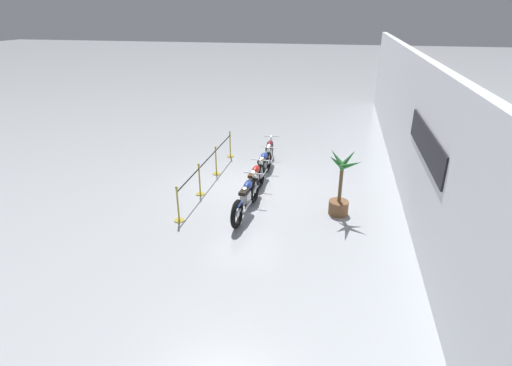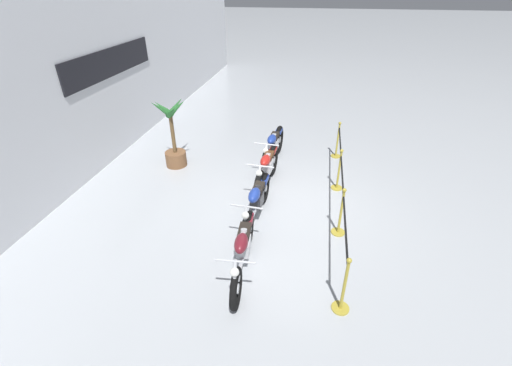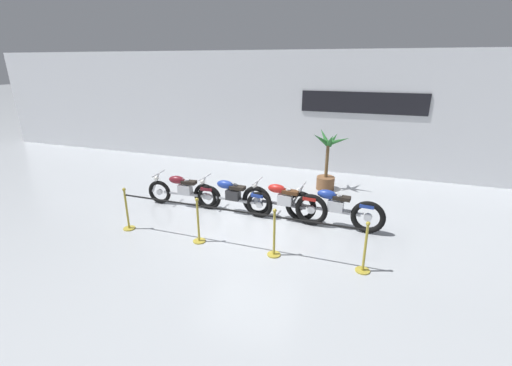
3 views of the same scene
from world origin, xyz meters
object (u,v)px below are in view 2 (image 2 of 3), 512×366
(motorcycle_red_2, at_px, (267,170))
(motorcycle_blue_3, at_px, (273,148))
(stanchion_mid_left, at_px, (340,218))
(stanchion_far_right, at_px, (337,145))
(motorcycle_blue_1, at_px, (256,203))
(stanchion_far_left, at_px, (343,216))
(motorcycle_maroon_0, at_px, (243,250))
(stanchion_mid_right, at_px, (338,176))
(potted_palm_left_of_row, at_px, (174,140))

(motorcycle_red_2, distance_m, motorcycle_blue_3, 1.23)
(motorcycle_blue_3, height_order, stanchion_mid_left, stanchion_mid_left)
(motorcycle_red_2, xyz_separation_m, stanchion_far_right, (2.04, -1.70, -0.13))
(motorcycle_blue_1, xyz_separation_m, stanchion_far_left, (-0.39, -1.70, 0.20))
(stanchion_far_right, bearing_deg, motorcycle_blue_3, 115.07)
(motorcycle_maroon_0, height_order, stanchion_mid_right, stanchion_mid_right)
(potted_palm_left_of_row, bearing_deg, stanchion_far_left, -120.06)
(motorcycle_blue_1, xyz_separation_m, stanchion_far_right, (3.45, -1.70, -0.11))
(motorcycle_blue_3, distance_m, stanchion_mid_right, 1.99)
(motorcycle_red_2, relative_size, stanchion_far_left, 0.41)
(motorcycle_maroon_0, xyz_separation_m, stanchion_far_left, (1.03, -1.67, 0.21))
(motorcycle_blue_1, height_order, motorcycle_red_2, motorcycle_red_2)
(stanchion_mid_left, height_order, stanchion_far_right, same)
(stanchion_mid_left, xyz_separation_m, stanchion_far_right, (3.52, 0.00, 0.00))
(motorcycle_red_2, relative_size, stanchion_mid_right, 2.14)
(motorcycle_blue_1, xyz_separation_m, motorcycle_red_2, (1.41, 0.00, 0.02))
(potted_palm_left_of_row, bearing_deg, motorcycle_blue_1, -128.91)
(stanchion_far_right, bearing_deg, stanchion_mid_left, 180.00)
(motorcycle_red_2, distance_m, potted_palm_left_of_row, 2.72)
(stanchion_mid_left, relative_size, stanchion_far_right, 1.00)
(motorcycle_red_2, xyz_separation_m, potted_palm_left_of_row, (0.71, 2.61, 0.26))
(motorcycle_red_2, relative_size, stanchion_mid_left, 2.14)
(motorcycle_red_2, relative_size, motorcycle_blue_3, 0.93)
(motorcycle_maroon_0, bearing_deg, potted_palm_left_of_row, 36.91)
(motorcycle_maroon_0, bearing_deg, motorcycle_blue_3, 0.92)
(potted_palm_left_of_row, relative_size, stanchion_mid_right, 1.83)
(stanchion_mid_left, distance_m, stanchion_mid_right, 1.74)
(motorcycle_maroon_0, bearing_deg, stanchion_mid_right, -28.32)
(stanchion_mid_left, bearing_deg, motorcycle_blue_3, 32.61)
(potted_palm_left_of_row, bearing_deg, motorcycle_blue_3, -78.51)
(motorcycle_blue_3, xyz_separation_m, stanchion_mid_left, (-2.71, -1.73, -0.12))
(motorcycle_maroon_0, distance_m, stanchion_far_right, 5.15)
(motorcycle_red_2, distance_m, stanchion_far_left, 2.48)
(stanchion_far_left, relative_size, stanchion_mid_right, 5.22)
(motorcycle_red_2, xyz_separation_m, motorcycle_blue_3, (1.23, 0.03, -0.01))
(motorcycle_blue_1, bearing_deg, motorcycle_red_2, 0.20)
(stanchion_far_left, height_order, stanchion_mid_right, same)
(potted_palm_left_of_row, bearing_deg, motorcycle_red_2, -105.14)
(motorcycle_blue_3, xyz_separation_m, stanchion_mid_right, (-0.97, -1.73, -0.12))
(motorcycle_red_2, height_order, stanchion_far_right, stanchion_far_right)
(motorcycle_red_2, bearing_deg, stanchion_far_left, -136.45)
(potted_palm_left_of_row, height_order, stanchion_mid_left, potted_palm_left_of_row)
(stanchion_far_left, distance_m, stanchion_mid_right, 2.08)
(motorcycle_blue_1, bearing_deg, motorcycle_blue_3, 0.69)
(motorcycle_maroon_0, relative_size, motorcycle_blue_1, 0.95)
(potted_palm_left_of_row, xyz_separation_m, stanchion_far_left, (-2.50, -4.32, -0.09))
(motorcycle_blue_1, xyz_separation_m, motorcycle_blue_3, (2.64, 0.03, 0.02))
(stanchion_far_right, bearing_deg, motorcycle_red_2, 140.17)
(potted_palm_left_of_row, bearing_deg, motorcycle_maroon_0, -143.09)
(stanchion_far_left, xyz_separation_m, stanchion_mid_left, (0.32, 0.00, -0.30))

